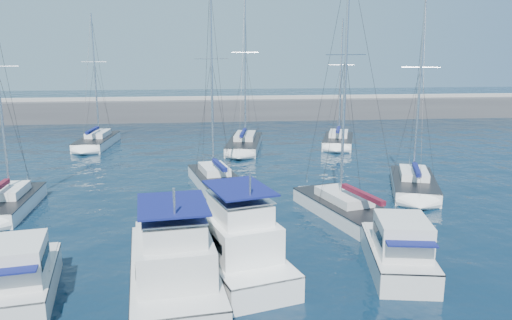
{
  "coord_description": "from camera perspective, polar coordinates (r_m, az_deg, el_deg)",
  "views": [
    {
      "loc": [
        -0.81,
        -22.87,
        10.36
      ],
      "look_at": [
        2.68,
        9.94,
        3.0
      ],
      "focal_mm": 35.0,
      "sensor_mm": 36.0,
      "label": 1
    }
  ],
  "objects": [
    {
      "name": "sailboat_mid_e",
      "position": [
        39.01,
        17.58,
        -2.64
      ],
      "size": [
        5.49,
        8.65,
        14.49
      ],
      "rotation": [
        0.0,
        0.0,
        -0.33
      ],
      "color": "white",
      "rests_on": "ground"
    },
    {
      "name": "motor_yacht_port_outer",
      "position": [
        23.54,
        -25.02,
        -12.26
      ],
      "size": [
        3.37,
        6.33,
        3.2
      ],
      "rotation": [
        0.0,
        0.0,
        0.17
      ],
      "color": "silver",
      "rests_on": "ground"
    },
    {
      "name": "sailboat_back_c",
      "position": [
        55.45,
        9.38,
        2.18
      ],
      "size": [
        5.21,
        8.04,
        13.86
      ],
      "rotation": [
        0.0,
        0.0,
        -0.31
      ],
      "color": "white",
      "rests_on": "ground"
    },
    {
      "name": "ground",
      "position": [
        25.12,
        -3.76,
        -11.81
      ],
      "size": [
        220.0,
        220.0,
        0.0
      ],
      "primitive_type": "plane",
      "color": "black",
      "rests_on": "ground"
    },
    {
      "name": "sailboat_mid_c",
      "position": [
        38.59,
        -4.63,
        -2.21
      ],
      "size": [
        4.48,
        8.14,
        15.49
      ],
      "rotation": [
        0.0,
        0.0,
        0.21
      ],
      "color": "white",
      "rests_on": "ground"
    },
    {
      "name": "motor_yacht_stbd_outer",
      "position": [
        24.92,
        16.0,
        -10.14
      ],
      "size": [
        3.76,
        6.61,
        3.2
      ],
      "rotation": [
        0.0,
        0.0,
        -0.18
      ],
      "color": "silver",
      "rests_on": "ground"
    },
    {
      "name": "sailboat_back_a",
      "position": [
        57.24,
        -17.68,
        2.07
      ],
      "size": [
        3.76,
        8.88,
        14.4
      ],
      "rotation": [
        0.0,
        0.0,
        -0.08
      ],
      "color": "white",
      "rests_on": "ground"
    },
    {
      "name": "breakwater",
      "position": [
        75.45,
        -5.43,
        5.43
      ],
      "size": [
        160.0,
        6.0,
        4.45
      ],
      "color": "#424244",
      "rests_on": "ground"
    },
    {
      "name": "sailboat_back_b",
      "position": [
        53.1,
        -1.31,
        1.89
      ],
      "size": [
        4.86,
        10.34,
        16.07
      ],
      "rotation": [
        0.0,
        0.0,
        -0.18
      ],
      "color": "silver",
      "rests_on": "ground"
    },
    {
      "name": "motor_yacht_stbd_inner",
      "position": [
        24.29,
        -2.62,
        -9.76
      ],
      "size": [
        5.79,
        10.14,
        4.69
      ],
      "rotation": [
        0.0,
        0.0,
        0.28
      ],
      "color": "white",
      "rests_on": "ground"
    },
    {
      "name": "motor_yacht_port_inner",
      "position": [
        22.37,
        -9.39,
        -11.96
      ],
      "size": [
        4.78,
        9.93,
        4.69
      ],
      "rotation": [
        0.0,
        0.0,
        0.12
      ],
      "color": "silver",
      "rests_on": "ground"
    },
    {
      "name": "sailboat_mid_a",
      "position": [
        36.43,
        -26.55,
        -4.44
      ],
      "size": [
        3.27,
        7.49,
        14.88
      ],
      "rotation": [
        0.0,
        0.0,
        0.03
      ],
      "color": "white",
      "rests_on": "ground"
    },
    {
      "name": "sailboat_mid_d",
      "position": [
        31.9,
        10.42,
        -5.59
      ],
      "size": [
        5.58,
        9.64,
        16.11
      ],
      "rotation": [
        0.0,
        0.0,
        0.28
      ],
      "color": "silver",
      "rests_on": "ground"
    }
  ]
}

